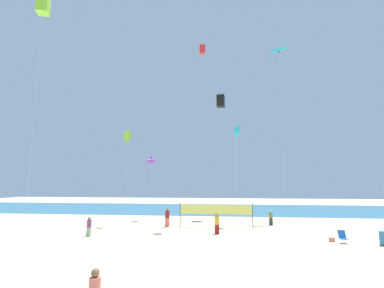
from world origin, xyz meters
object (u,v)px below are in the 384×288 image
kite_cyan_tube (279,50)px  kite_cyan_delta (235,131)px  volleyball_net (216,211)px  kite_violet_inflatable (151,161)px  beachgoer_olive_shirt (271,217)px  folding_beach_chair (343,236)px  beachgoer_maroon_shirt (167,217)px  kite_lime_delta (128,136)px  kite_lime_box (43,5)px  kite_red_box (202,50)px  kite_black_box (221,101)px  beachgoer_plum_shirt (89,226)px  trash_barrel (384,238)px  beachgoer_mustard_shirt (217,223)px  beach_handbag (332,240)px

kite_cyan_tube → kite_cyan_delta: bearing=-143.3°
volleyball_net → kite_violet_inflatable: 10.59m
beachgoer_olive_shirt → folding_beach_chair: size_ratio=1.74×
beachgoer_maroon_shirt → kite_lime_delta: 9.52m
kite_lime_delta → kite_lime_box: (-4.89, -8.45, 9.99)m
beachgoer_maroon_shirt → volleyball_net: (4.83, 0.01, 0.63)m
kite_red_box → kite_cyan_delta: bearing=22.5°
folding_beach_chair → kite_black_box: (-8.85, 13.13, 14.45)m
beachgoer_plum_shirt → trash_barrel: (22.24, -0.82, -0.36)m
kite_cyan_tube → kite_black_box: 9.59m
beachgoer_maroon_shirt → beachgoer_olive_shirt: bearing=78.5°
kite_lime_box → beachgoer_olive_shirt: bearing=26.7°
folding_beach_chair → beachgoer_olive_shirt: bearing=115.5°
kite_black_box → kite_lime_box: kite_lime_box is taller
kite_lime_delta → kite_cyan_delta: size_ratio=0.95×
kite_lime_box → kite_red_box: bearing=31.9°
beachgoer_plum_shirt → kite_red_box: (9.00, 5.83, 17.75)m
beachgoer_mustard_shirt → trash_barrel: 12.17m
kite_cyan_delta → beachgoer_plum_shirt: bearing=-149.7°
kite_violet_inflatable → beachgoer_maroon_shirt: bearing=-56.7°
folding_beach_chair → kite_cyan_tube: 23.67m
kite_red_box → beachgoer_olive_shirt: bearing=15.5°
kite_violet_inflatable → folding_beach_chair: bearing=-31.2°
beachgoer_plum_shirt → kite_cyan_delta: 16.96m
beachgoer_maroon_shirt → kite_violet_inflatable: 8.16m
volleyball_net → kite_black_box: 15.16m
folding_beach_chair → volleyball_net: size_ratio=0.12×
kite_violet_inflatable → kite_red_box: 14.09m
kite_violet_inflatable → kite_cyan_delta: 10.86m
beachgoer_olive_shirt → volleyball_net: volleyball_net is taller
kite_red_box → kite_lime_box: size_ratio=0.95×
beach_handbag → kite_black_box: 21.18m
beachgoer_olive_shirt → kite_cyan_delta: bearing=-3.6°
beachgoer_mustard_shirt → kite_cyan_tube: kite_cyan_tube is taller
beachgoer_maroon_shirt → kite_cyan_tube: bearing=92.0°
beachgoer_olive_shirt → kite_violet_inflatable: bearing=-22.1°
kite_black_box → beachgoer_maroon_shirt: bearing=-126.7°
beachgoer_plum_shirt → beachgoer_mustard_shirt: bearing=-133.1°
beachgoer_mustard_shirt → trash_barrel: bearing=175.2°
beachgoer_maroon_shirt → trash_barrel: beachgoer_maroon_shirt is taller
beachgoer_maroon_shirt → volleyball_net: size_ratio=0.26×
beachgoer_maroon_shirt → beachgoer_plum_shirt: bearing=-67.5°
kite_red_box → folding_beach_chair: bearing=-29.7°
beachgoer_mustard_shirt → kite_lime_delta: kite_lime_delta is taller
beach_handbag → kite_lime_delta: kite_lime_delta is taller
folding_beach_chair → kite_cyan_tube: bearing=97.0°
kite_violet_inflatable → kite_lime_delta: 4.89m
volleyball_net → kite_cyan_tube: size_ratio=0.34×
beachgoer_olive_shirt → folding_beach_chair: 8.87m
beachgoer_mustard_shirt → kite_lime_box: kite_lime_box is taller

